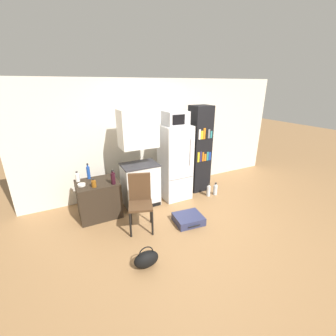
# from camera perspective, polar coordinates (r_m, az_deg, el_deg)

# --- Properties ---
(ground_plane) EXTENTS (24.00, 24.00, 0.00)m
(ground_plane) POSITION_cam_1_polar(r_m,az_deg,el_deg) (4.20, 8.65, -14.88)
(ground_plane) COLOR olive
(wall_back) EXTENTS (6.40, 0.10, 2.54)m
(wall_back) POSITION_cam_1_polar(r_m,az_deg,el_deg) (5.38, -1.29, 8.23)
(wall_back) COLOR silver
(wall_back) RESTS_ON ground_plane
(side_table) EXTENTS (0.76, 0.62, 0.70)m
(side_table) POSITION_cam_1_polar(r_m,az_deg,el_deg) (4.56, -17.17, -7.47)
(side_table) COLOR #2D2319
(side_table) RESTS_ON ground_plane
(kitchen_hutch) EXTENTS (0.73, 0.53, 1.99)m
(kitchen_hutch) POSITION_cam_1_polar(r_m,az_deg,el_deg) (4.57, -7.26, 1.35)
(kitchen_hutch) COLOR silver
(kitchen_hutch) RESTS_ON ground_plane
(refrigerator) EXTENTS (0.60, 0.60, 1.63)m
(refrigerator) POSITION_cam_1_polar(r_m,az_deg,el_deg) (4.89, 1.79, 1.37)
(refrigerator) COLOR white
(refrigerator) RESTS_ON ground_plane
(microwave) EXTENTS (0.47, 0.41, 0.29)m
(microwave) POSITION_cam_1_polar(r_m,az_deg,el_deg) (4.67, 1.93, 12.52)
(microwave) COLOR #B7B7BC
(microwave) RESTS_ON refrigerator
(bookshelf) EXTENTS (0.44, 0.41, 1.99)m
(bookshelf) POSITION_cam_1_polar(r_m,az_deg,el_deg) (5.26, 7.96, 4.64)
(bookshelf) COLOR black
(bookshelf) RESTS_ON ground_plane
(bottle_amber_beer) EXTENTS (0.08, 0.08, 0.16)m
(bottle_amber_beer) POSITION_cam_1_polar(r_m,az_deg,el_deg) (4.20, -18.33, -3.78)
(bottle_amber_beer) COLOR brown
(bottle_amber_beer) RESTS_ON side_table
(bottle_blue_soda) EXTENTS (0.06, 0.06, 0.31)m
(bottle_blue_soda) POSITION_cam_1_polar(r_m,az_deg,el_deg) (4.57, -19.57, -1.04)
(bottle_blue_soda) COLOR #1E47A3
(bottle_blue_soda) RESTS_ON side_table
(bottle_wine_dark) EXTENTS (0.08, 0.08, 0.27)m
(bottle_wine_dark) POSITION_cam_1_polar(r_m,az_deg,el_deg) (4.21, -13.78, -2.52)
(bottle_wine_dark) COLOR black
(bottle_wine_dark) RESTS_ON side_table
(bottle_milk_white) EXTENTS (0.08, 0.08, 0.20)m
(bottle_milk_white) POSITION_cam_1_polar(r_m,az_deg,el_deg) (4.53, -22.02, -2.20)
(bottle_milk_white) COLOR white
(bottle_milk_white) RESTS_ON side_table
(bowl) EXTENTS (0.14, 0.14, 0.04)m
(bowl) POSITION_cam_1_polar(r_m,az_deg,el_deg) (4.34, -21.10, -4.01)
(bowl) COLOR silver
(bowl) RESTS_ON side_table
(chair) EXTENTS (0.51, 0.51, 1.00)m
(chair) POSITION_cam_1_polar(r_m,az_deg,el_deg) (3.93, -7.10, -7.39)
(chair) COLOR black
(chair) RESTS_ON ground_plane
(suitcase_large_flat) EXTENTS (0.55, 0.50, 0.14)m
(suitcase_large_flat) POSITION_cam_1_polar(r_m,az_deg,el_deg) (4.29, 5.21, -12.78)
(suitcase_large_flat) COLOR navy
(suitcase_large_flat) RESTS_ON ground_plane
(handbag) EXTENTS (0.36, 0.20, 0.33)m
(handbag) POSITION_cam_1_polar(r_m,az_deg,el_deg) (3.40, -5.53, -22.03)
(handbag) COLOR black
(handbag) RESTS_ON ground_plane
(water_bottle_front) EXTENTS (0.08, 0.08, 0.31)m
(water_bottle_front) POSITION_cam_1_polar(r_m,az_deg,el_deg) (5.25, 10.27, -5.68)
(water_bottle_front) COLOR silver
(water_bottle_front) RESTS_ON ground_plane
(water_bottle_middle) EXTENTS (0.09, 0.09, 0.30)m
(water_bottle_middle) POSITION_cam_1_polar(r_m,az_deg,el_deg) (5.34, 11.94, -5.39)
(water_bottle_middle) COLOR silver
(water_bottle_middle) RESTS_ON ground_plane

